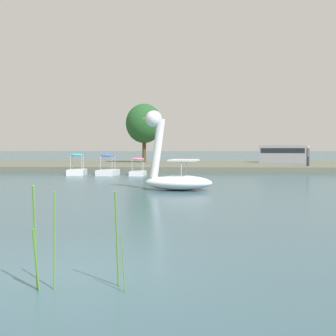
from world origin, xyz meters
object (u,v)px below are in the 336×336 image
object	(u,v)px
tree_sapling_by_fence	(144,124)
parked_van	(282,153)
person_on_path	(308,155)
pedal_boat_pink	(138,170)
pedal_boat_cyan	(77,169)
swan_boat	(174,172)
pedal_boat_blue	(108,170)

from	to	relation	value
tree_sapling_by_fence	parked_van	bearing A→B (deg)	0.43
person_on_path	parked_van	distance (m)	9.15
pedal_boat_pink	parked_van	world-z (taller)	parked_van
pedal_boat_pink	pedal_boat_cyan	world-z (taller)	pedal_boat_cyan
pedal_boat_cyan	person_on_path	world-z (taller)	person_on_path
swan_boat	pedal_boat_blue	xyz separation A→B (m)	(-5.40, 11.52, -0.47)
pedal_boat_blue	parked_van	xyz separation A→B (m)	(16.25, 13.99, 1.09)
tree_sapling_by_fence	pedal_boat_blue	bearing A→B (deg)	-95.92
swan_boat	pedal_boat_pink	world-z (taller)	swan_boat
pedal_boat_pink	pedal_boat_cyan	distance (m)	4.79
pedal_boat_pink	parked_van	bearing A→B (deg)	45.60
swan_boat	person_on_path	distance (m)	19.75
swan_boat	pedal_boat_cyan	size ratio (longest dim) A/B	1.68
swan_boat	parked_van	size ratio (longest dim) A/B	0.77
pedal_boat_cyan	parked_van	xyz separation A→B (m)	(18.69, 13.79, 1.09)
swan_boat	pedal_boat_pink	size ratio (longest dim) A/B	1.95
pedal_boat_cyan	pedal_boat_pink	bearing A→B (deg)	-5.05
swan_boat	parked_van	world-z (taller)	swan_boat
pedal_boat_pink	tree_sapling_by_fence	world-z (taller)	tree_sapling_by_fence
person_on_path	pedal_boat_pink	bearing A→B (deg)	-160.28
tree_sapling_by_fence	pedal_boat_cyan	bearing A→B (deg)	-105.82
pedal_boat_blue	pedal_boat_pink	bearing A→B (deg)	-5.42
pedal_boat_cyan	tree_sapling_by_fence	size ratio (longest dim) A/B	0.37
pedal_boat_cyan	tree_sapling_by_fence	xyz separation A→B (m)	(3.88, 13.68, 4.27)
parked_van	swan_boat	bearing A→B (deg)	-113.03
pedal_boat_blue	pedal_boat_cyan	size ratio (longest dim) A/B	1.05
pedal_boat_blue	tree_sapling_by_fence	distance (m)	14.60
pedal_boat_cyan	swan_boat	bearing A→B (deg)	-56.21
pedal_boat_pink	pedal_boat_cyan	xyz separation A→B (m)	(-4.77, 0.42, 0.03)
tree_sapling_by_fence	parked_van	distance (m)	15.15
swan_boat	parked_van	xyz separation A→B (m)	(10.84, 25.51, 0.63)
swan_boat	person_on_path	world-z (taller)	swan_boat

